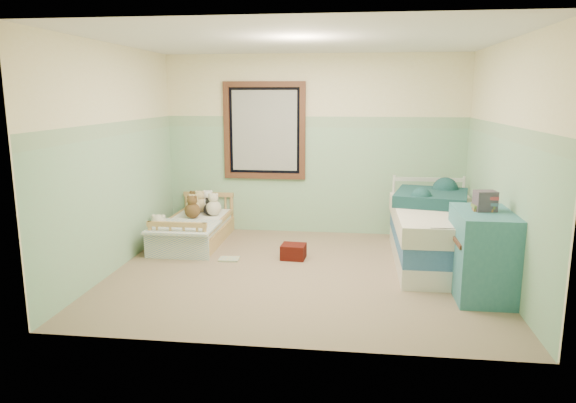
# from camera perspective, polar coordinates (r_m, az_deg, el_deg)

# --- Properties ---
(floor) EXTENTS (4.20, 3.60, 0.02)m
(floor) POSITION_cam_1_polar(r_m,az_deg,el_deg) (5.95, 1.39, -7.75)
(floor) COLOR #7B6448
(floor) RESTS_ON ground
(ceiling) EXTENTS (4.20, 3.60, 0.02)m
(ceiling) POSITION_cam_1_polar(r_m,az_deg,el_deg) (5.65, 1.52, 17.16)
(ceiling) COLOR silver
(ceiling) RESTS_ON wall_back
(wall_back) EXTENTS (4.20, 0.04, 2.50)m
(wall_back) POSITION_cam_1_polar(r_m,az_deg,el_deg) (7.45, 2.84, 6.08)
(wall_back) COLOR beige
(wall_back) RESTS_ON floor
(wall_front) EXTENTS (4.20, 0.04, 2.50)m
(wall_front) POSITION_cam_1_polar(r_m,az_deg,el_deg) (3.90, -1.17, 1.09)
(wall_front) COLOR beige
(wall_front) RESTS_ON floor
(wall_left) EXTENTS (0.04, 3.60, 2.50)m
(wall_left) POSITION_cam_1_polar(r_m,az_deg,el_deg) (6.23, -18.20, 4.46)
(wall_left) COLOR beige
(wall_left) RESTS_ON floor
(wall_right) EXTENTS (0.04, 3.60, 2.50)m
(wall_right) POSITION_cam_1_polar(r_m,az_deg,el_deg) (5.84, 22.45, 3.73)
(wall_right) COLOR beige
(wall_right) RESTS_ON floor
(wainscot_mint) EXTENTS (4.20, 0.01, 1.50)m
(wainscot_mint) POSITION_cam_1_polar(r_m,az_deg,el_deg) (7.50, 2.79, 2.27)
(wainscot_mint) COLOR #8CB08C
(wainscot_mint) RESTS_ON floor
(border_strip) EXTENTS (4.20, 0.01, 0.15)m
(border_strip) POSITION_cam_1_polar(r_m,az_deg,el_deg) (7.41, 2.85, 8.58)
(border_strip) COLOR #437C50
(border_strip) RESTS_ON wall_back
(window_frame) EXTENTS (1.16, 0.06, 1.36)m
(window_frame) POSITION_cam_1_polar(r_m,az_deg,el_deg) (7.47, -2.58, 7.65)
(window_frame) COLOR #422117
(window_frame) RESTS_ON wall_back
(window_blinds) EXTENTS (0.92, 0.01, 1.12)m
(window_blinds) POSITION_cam_1_polar(r_m,az_deg,el_deg) (7.48, -2.56, 7.65)
(window_blinds) COLOR #B0B0AB
(window_blinds) RESTS_ON window_frame
(toddler_bed_frame) EXTENTS (0.74, 1.48, 0.19)m
(toddler_bed_frame) POSITION_cam_1_polar(r_m,az_deg,el_deg) (7.21, -10.00, -3.60)
(toddler_bed_frame) COLOR #A5723C
(toddler_bed_frame) RESTS_ON floor
(toddler_mattress) EXTENTS (0.68, 1.42, 0.12)m
(toddler_mattress) POSITION_cam_1_polar(r_m,az_deg,el_deg) (7.17, -10.05, -2.40)
(toddler_mattress) COLOR silver
(toddler_mattress) RESTS_ON toddler_bed_frame
(patchwork_quilt) EXTENTS (0.81, 0.74, 0.03)m
(patchwork_quilt) POSITION_cam_1_polar(r_m,az_deg,el_deg) (6.72, -11.22, -2.72)
(patchwork_quilt) COLOR #7CA1C3
(patchwork_quilt) RESTS_ON toddler_mattress
(plush_bed_brown) EXTENTS (0.20, 0.20, 0.20)m
(plush_bed_brown) POSITION_cam_1_polar(r_m,az_deg,el_deg) (7.64, -10.07, -0.31)
(plush_bed_brown) COLOR brown
(plush_bed_brown) RESTS_ON toddler_mattress
(plush_bed_white) EXTENTS (0.21, 0.21, 0.21)m
(plush_bed_white) POSITION_cam_1_polar(r_m,az_deg,el_deg) (7.59, -8.63, -0.31)
(plush_bed_white) COLOR white
(plush_bed_white) RESTS_ON toddler_mattress
(plush_bed_tan) EXTENTS (0.20, 0.20, 0.20)m
(plush_bed_tan) POSITION_cam_1_polar(r_m,az_deg,el_deg) (7.42, -10.20, -0.68)
(plush_bed_tan) COLOR #D9BF85
(plush_bed_tan) RESTS_ON toddler_mattress
(plush_bed_dark) EXTENTS (0.17, 0.17, 0.17)m
(plush_bed_dark) POSITION_cam_1_polar(r_m,az_deg,el_deg) (7.36, -8.48, -0.84)
(plush_bed_dark) COLOR black
(plush_bed_dark) RESTS_ON toddler_mattress
(plush_floor_cream) EXTENTS (0.28, 0.28, 0.28)m
(plush_floor_cream) POSITION_cam_1_polar(r_m,az_deg,el_deg) (7.12, -13.75, -3.55)
(plush_floor_cream) COLOR beige
(plush_floor_cream) RESTS_ON floor
(plush_floor_tan) EXTENTS (0.22, 0.22, 0.22)m
(plush_floor_tan) POSITION_cam_1_polar(r_m,az_deg,el_deg) (7.08, -12.03, -3.81)
(plush_floor_tan) COLOR #D9BF85
(plush_floor_tan) RESTS_ON floor
(twin_bed_frame) EXTENTS (0.96, 1.93, 0.22)m
(twin_bed_frame) POSITION_cam_1_polar(r_m,az_deg,el_deg) (6.47, 15.74, -5.50)
(twin_bed_frame) COLOR silver
(twin_bed_frame) RESTS_ON floor
(twin_boxspring) EXTENTS (0.96, 1.93, 0.22)m
(twin_boxspring) POSITION_cam_1_polar(r_m,az_deg,el_deg) (6.41, 15.85, -3.61)
(twin_boxspring) COLOR navy
(twin_boxspring) RESTS_ON twin_bed_frame
(twin_mattress) EXTENTS (1.00, 1.96, 0.22)m
(twin_mattress) POSITION_cam_1_polar(r_m,az_deg,el_deg) (6.36, 15.96, -1.70)
(twin_mattress) COLOR beige
(twin_mattress) RESTS_ON twin_boxspring
(teal_blanket) EXTENTS (0.98, 1.02, 0.14)m
(teal_blanket) POSITION_cam_1_polar(r_m,az_deg,el_deg) (6.60, 15.23, 0.42)
(teal_blanket) COLOR #0F2F2F
(teal_blanket) RESTS_ON twin_mattress
(dresser) EXTENTS (0.53, 0.85, 0.85)m
(dresser) POSITION_cam_1_polar(r_m,az_deg,el_deg) (5.51, 20.23, -5.33)
(dresser) COLOR #2E6B7A
(dresser) RESTS_ON floor
(book_stack) EXTENTS (0.22, 0.18, 0.20)m
(book_stack) POSITION_cam_1_polar(r_m,az_deg,el_deg) (5.42, 20.54, 0.06)
(book_stack) COLOR #4E2F30
(book_stack) RESTS_ON dresser
(red_pillow) EXTENTS (0.30, 0.27, 0.18)m
(red_pillow) POSITION_cam_1_polar(r_m,az_deg,el_deg) (6.40, 0.59, -5.43)
(red_pillow) COLOR maroon
(red_pillow) RESTS_ON floor
(floor_book) EXTENTS (0.25, 0.20, 0.02)m
(floor_book) POSITION_cam_1_polar(r_m,az_deg,el_deg) (6.41, -6.38, -6.21)
(floor_book) COLOR #EFB540
(floor_book) RESTS_ON floor
(extra_plush_0) EXTENTS (0.21, 0.21, 0.21)m
(extra_plush_0) POSITION_cam_1_polar(r_m,az_deg,el_deg) (7.33, -8.05, -0.69)
(extra_plush_0) COLOR beige
(extra_plush_0) RESTS_ON toddler_mattress
(extra_plush_1) EXTENTS (0.21, 0.21, 0.21)m
(extra_plush_1) POSITION_cam_1_polar(r_m,az_deg,el_deg) (7.21, -10.28, -0.97)
(extra_plush_1) COLOR brown
(extra_plush_1) RESTS_ON toddler_mattress
(extra_plush_2) EXTENTS (0.21, 0.21, 0.21)m
(extra_plush_2) POSITION_cam_1_polar(r_m,az_deg,el_deg) (7.57, -9.49, -0.37)
(extra_plush_2) COLOR #D9BF85
(extra_plush_2) RESTS_ON toddler_mattress
(extra_plush_3) EXTENTS (0.15, 0.15, 0.15)m
(extra_plush_3) POSITION_cam_1_polar(r_m,az_deg,el_deg) (7.67, -10.44, -0.45)
(extra_plush_3) COLOR #D9BF85
(extra_plush_3) RESTS_ON toddler_mattress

